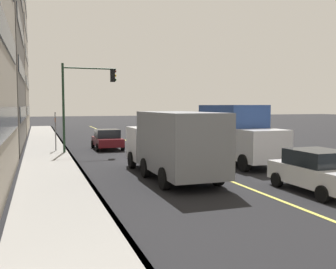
{
  "coord_description": "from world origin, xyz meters",
  "views": [
    {
      "loc": [
        -22.39,
        8.06,
        3.36
      ],
      "look_at": [
        -1.21,
        0.71,
        1.63
      ],
      "focal_mm": 40.3,
      "sensor_mm": 36.0,
      "label": 1
    }
  ],
  "objects_px": {
    "car_silver": "(190,140)",
    "street_sign_post": "(55,129)",
    "traffic_light_mast": "(83,93)",
    "truck_gray": "(173,143)",
    "car_maroon": "(107,139)",
    "truck_blue": "(237,133)",
    "car_white": "(318,171)"
  },
  "relations": [
    {
      "from": "car_silver",
      "to": "street_sign_post",
      "type": "distance_m",
      "value": 9.98
    },
    {
      "from": "traffic_light_mast",
      "to": "street_sign_post",
      "type": "height_order",
      "value": "traffic_light_mast"
    },
    {
      "from": "truck_gray",
      "to": "car_silver",
      "type": "bearing_deg",
      "value": -26.66
    },
    {
      "from": "traffic_light_mast",
      "to": "street_sign_post",
      "type": "xyz_separation_m",
      "value": [
        1.32,
        1.85,
        -2.53
      ]
    },
    {
      "from": "car_silver",
      "to": "truck_gray",
      "type": "height_order",
      "value": "truck_gray"
    },
    {
      "from": "car_maroon",
      "to": "truck_gray",
      "type": "distance_m",
      "value": 12.54
    },
    {
      "from": "car_silver",
      "to": "street_sign_post",
      "type": "height_order",
      "value": "street_sign_post"
    },
    {
      "from": "car_maroon",
      "to": "truck_blue",
      "type": "xyz_separation_m",
      "value": [
        -9.5,
        -5.91,
        0.98
      ]
    },
    {
      "from": "car_maroon",
      "to": "truck_gray",
      "type": "xyz_separation_m",
      "value": [
        -12.48,
        -0.87,
        0.86
      ]
    },
    {
      "from": "truck_blue",
      "to": "car_silver",
      "type": "bearing_deg",
      "value": -0.44
    },
    {
      "from": "car_silver",
      "to": "street_sign_post",
      "type": "relative_size",
      "value": 1.41
    },
    {
      "from": "car_maroon",
      "to": "traffic_light_mast",
      "type": "relative_size",
      "value": 0.62
    },
    {
      "from": "car_silver",
      "to": "street_sign_post",
      "type": "bearing_deg",
      "value": 81.21
    },
    {
      "from": "street_sign_post",
      "to": "truck_gray",
      "type": "bearing_deg",
      "value": -157.97
    },
    {
      "from": "truck_gray",
      "to": "street_sign_post",
      "type": "bearing_deg",
      "value": 22.03
    },
    {
      "from": "car_white",
      "to": "traffic_light_mast",
      "type": "bearing_deg",
      "value": 25.74
    },
    {
      "from": "truck_gray",
      "to": "street_sign_post",
      "type": "distance_m",
      "value": 12.58
    },
    {
      "from": "car_white",
      "to": "truck_gray",
      "type": "distance_m",
      "value": 6.37
    },
    {
      "from": "car_white",
      "to": "car_silver",
      "type": "xyz_separation_m",
      "value": [
        14.75,
        -0.76,
        -0.11
      ]
    },
    {
      "from": "car_maroon",
      "to": "truck_gray",
      "type": "bearing_deg",
      "value": -176.02
    },
    {
      "from": "car_white",
      "to": "truck_blue",
      "type": "bearing_deg",
      "value": -5.31
    },
    {
      "from": "truck_blue",
      "to": "street_sign_post",
      "type": "xyz_separation_m",
      "value": [
        8.69,
        9.76,
        -0.06
      ]
    },
    {
      "from": "car_white",
      "to": "car_maroon",
      "type": "xyz_separation_m",
      "value": [
        17.08,
        5.2,
        -0.06
      ]
    },
    {
      "from": "traffic_light_mast",
      "to": "truck_blue",
      "type": "bearing_deg",
      "value": -132.97
    },
    {
      "from": "truck_gray",
      "to": "traffic_light_mast",
      "type": "xyz_separation_m",
      "value": [
        10.35,
        2.87,
        2.6
      ]
    },
    {
      "from": "car_silver",
      "to": "traffic_light_mast",
      "type": "bearing_deg",
      "value": 88.56
    },
    {
      "from": "car_silver",
      "to": "traffic_light_mast",
      "type": "relative_size",
      "value": 0.65
    },
    {
      "from": "car_silver",
      "to": "truck_blue",
      "type": "distance_m",
      "value": 7.25
    },
    {
      "from": "car_maroon",
      "to": "street_sign_post",
      "type": "xyz_separation_m",
      "value": [
        -0.81,
        3.85,
        0.93
      ]
    },
    {
      "from": "traffic_light_mast",
      "to": "car_silver",
      "type": "bearing_deg",
      "value": -91.44
    },
    {
      "from": "car_maroon",
      "to": "truck_blue",
      "type": "relative_size",
      "value": 0.59
    },
    {
      "from": "truck_blue",
      "to": "truck_gray",
      "type": "xyz_separation_m",
      "value": [
        -2.97,
        5.04,
        -0.12
      ]
    }
  ]
}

